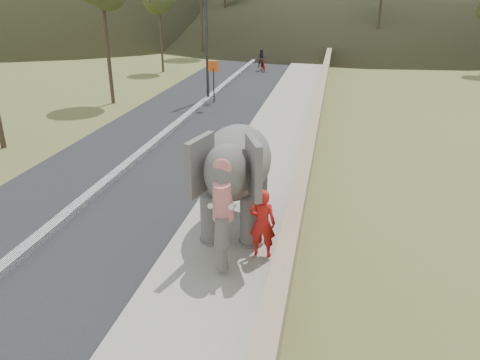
# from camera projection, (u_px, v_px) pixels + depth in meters

# --- Properties ---
(ground) EXTENTS (160.00, 160.00, 0.00)m
(ground) POSITION_uv_depth(u_px,v_px,m) (230.00, 244.00, 12.35)
(ground) COLOR olive
(ground) RESTS_ON ground
(road) EXTENTS (7.00, 120.00, 0.03)m
(road) POSITION_uv_depth(u_px,v_px,m) (174.00, 129.00, 22.32)
(road) COLOR black
(road) RESTS_ON ground
(median) EXTENTS (0.35, 120.00, 0.22)m
(median) POSITION_uv_depth(u_px,v_px,m) (174.00, 127.00, 22.28)
(median) COLOR black
(median) RESTS_ON ground
(walkway) EXTENTS (3.00, 120.00, 0.15)m
(walkway) POSITION_uv_depth(u_px,v_px,m) (278.00, 134.00, 21.37)
(walkway) COLOR #9E9687
(walkway) RESTS_ON ground
(parapet) EXTENTS (0.30, 120.00, 1.10)m
(parapet) POSITION_uv_depth(u_px,v_px,m) (315.00, 126.00, 20.89)
(parapet) COLOR tan
(parapet) RESTS_ON ground
(lamppost) EXTENTS (1.76, 0.36, 8.00)m
(lamppost) POSITION_uv_depth(u_px,v_px,m) (211.00, 14.00, 26.11)
(lamppost) COLOR #2A2A2E
(lamppost) RESTS_ON ground
(signboard) EXTENTS (0.60, 0.08, 2.40)m
(signboard) POSITION_uv_depth(u_px,v_px,m) (213.00, 74.00, 26.84)
(signboard) COLOR #2D2D33
(signboard) RESTS_ON ground
(elephant_and_man) EXTENTS (2.45, 4.23, 2.96)m
(elephant_and_man) POSITION_uv_depth(u_px,v_px,m) (236.00, 177.00, 12.43)
(elephant_and_man) COLOR slate
(elephant_and_man) RESTS_ON ground
(motorcyclist) EXTENTS (1.18, 2.00, 1.74)m
(motorcyclist) POSITION_uv_depth(u_px,v_px,m) (263.00, 63.00, 37.53)
(motorcyclist) COLOR maroon
(motorcyclist) RESTS_ON ground
(trees) EXTENTS (48.77, 43.63, 9.20)m
(trees) POSITION_uv_depth(u_px,v_px,m) (333.00, 20.00, 36.90)
(trees) COLOR #473828
(trees) RESTS_ON ground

